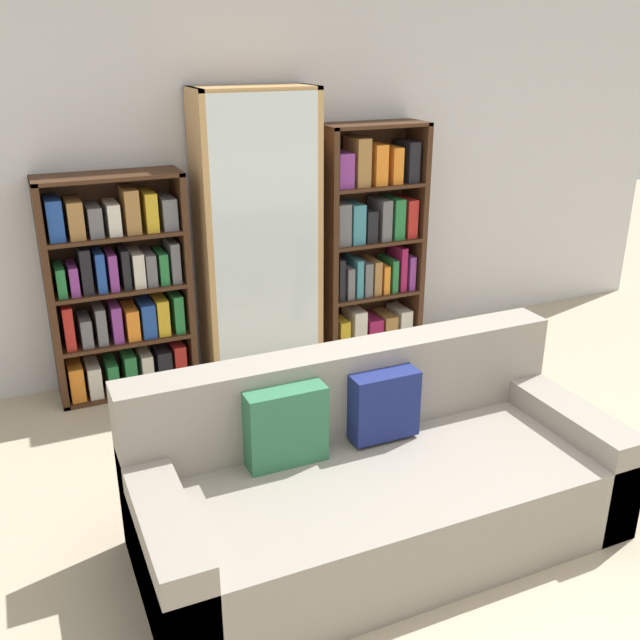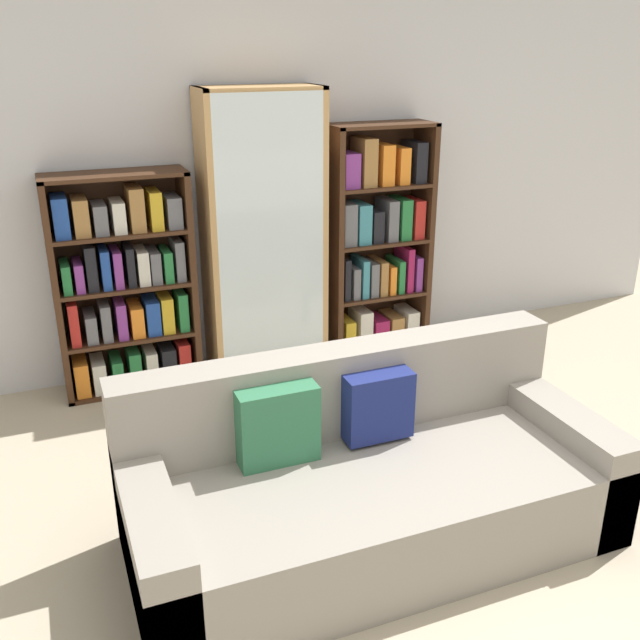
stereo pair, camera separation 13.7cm
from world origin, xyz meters
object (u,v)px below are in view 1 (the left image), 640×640
at_px(bookshelf_right, 370,243).
at_px(wine_bottle, 407,395).
at_px(bookshelf_left, 120,291).
at_px(display_cabinet, 258,236).
at_px(couch, 376,482).

bearing_deg(bookshelf_right, wine_bottle, -105.48).
bearing_deg(bookshelf_left, display_cabinet, -0.98).
distance_m(bookshelf_left, bookshelf_right, 1.78).
bearing_deg(bookshelf_left, wine_bottle, -36.30).
height_order(display_cabinet, wine_bottle, display_cabinet).
bearing_deg(bookshelf_left, bookshelf_right, -0.00).
relative_size(couch, wine_bottle, 6.03).
xyz_separation_m(bookshelf_left, wine_bottle, (1.48, -1.08, -0.53)).
xyz_separation_m(couch, wine_bottle, (0.70, 0.90, -0.13)).
distance_m(couch, wine_bottle, 1.15).
height_order(display_cabinet, bookshelf_right, display_cabinet).
distance_m(display_cabinet, wine_bottle, 1.44).
relative_size(bookshelf_right, wine_bottle, 4.54).
bearing_deg(couch, display_cabinet, 85.81).
relative_size(display_cabinet, wine_bottle, 5.26).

